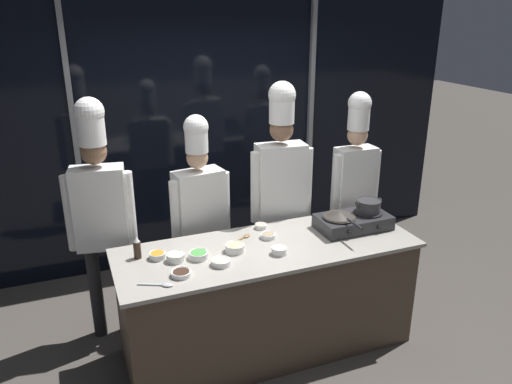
{
  "coord_description": "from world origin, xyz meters",
  "views": [
    {
      "loc": [
        -1.33,
        -3.11,
        2.6
      ],
      "look_at": [
        0.0,
        0.25,
        1.25
      ],
      "focal_mm": 35.0,
      "sensor_mm": 36.0,
      "label": 1
    }
  ],
  "objects": [
    {
      "name": "ground_plane",
      "position": [
        0.0,
        0.0,
        0.0
      ],
      "size": [
        24.0,
        24.0,
        0.0
      ],
      "primitive_type": "plane",
      "color": "#47423D"
    },
    {
      "name": "window_wall_back",
      "position": [
        0.0,
        1.77,
        1.35
      ],
      "size": [
        5.79,
        0.09,
        2.7
      ],
      "color": "black",
      "rests_on": "ground_plane"
    },
    {
      "name": "demo_counter",
      "position": [
        0.0,
        0.0,
        0.45
      ],
      "size": [
        2.29,
        0.81,
        0.9
      ],
      "color": "#4C3D2D",
      "rests_on": "ground_plane"
    },
    {
      "name": "portable_stove",
      "position": [
        0.77,
        0.04,
        0.96
      ],
      "size": [
        0.59,
        0.34,
        0.12
      ],
      "color": "#28282B",
      "rests_on": "demo_counter"
    },
    {
      "name": "frying_pan",
      "position": [
        0.63,
        0.04,
        1.04
      ],
      "size": [
        0.26,
        0.46,
        0.04
      ],
      "color": "#38332D",
      "rests_on": "portable_stove"
    },
    {
      "name": "stock_pot",
      "position": [
        0.9,
        0.04,
        1.08
      ],
      "size": [
        0.23,
        0.2,
        0.11
      ],
      "color": "#333335",
      "rests_on": "portable_stove"
    },
    {
      "name": "squeeze_bottle_soy",
      "position": [
        -0.94,
        0.17,
        0.98
      ],
      "size": [
        0.05,
        0.05,
        0.17
      ],
      "color": "#332319",
      "rests_on": "demo_counter"
    },
    {
      "name": "prep_bowl_soy_glaze",
      "position": [
        -0.71,
        -0.19,
        0.92
      ],
      "size": [
        0.14,
        0.14,
        0.04
      ],
      "color": "white",
      "rests_on": "demo_counter"
    },
    {
      "name": "prep_bowl_scallions",
      "position": [
        -0.54,
        0.01,
        0.93
      ],
      "size": [
        0.14,
        0.14,
        0.05
      ],
      "color": "white",
      "rests_on": "demo_counter"
    },
    {
      "name": "prep_bowl_chicken",
      "position": [
        -0.42,
        -0.15,
        0.92
      ],
      "size": [
        0.14,
        0.14,
        0.04
      ],
      "color": "white",
      "rests_on": "demo_counter"
    },
    {
      "name": "prep_bowl_ginger",
      "position": [
        -0.26,
        0.01,
        0.93
      ],
      "size": [
        0.15,
        0.15,
        0.06
      ],
      "color": "white",
      "rests_on": "demo_counter"
    },
    {
      "name": "prep_bowl_shrimp",
      "position": [
        0.07,
        0.32,
        0.92
      ],
      "size": [
        0.1,
        0.1,
        0.04
      ],
      "color": "white",
      "rests_on": "demo_counter"
    },
    {
      "name": "prep_bowl_rice",
      "position": [
        0.03,
        -0.14,
        0.93
      ],
      "size": [
        0.11,
        0.11,
        0.05
      ],
      "color": "white",
      "rests_on": "demo_counter"
    },
    {
      "name": "prep_bowl_mushrooms",
      "position": [
        0.05,
        0.13,
        0.92
      ],
      "size": [
        0.12,
        0.12,
        0.04
      ],
      "color": "white",
      "rests_on": "demo_counter"
    },
    {
      "name": "prep_bowl_carrots",
      "position": [
        -0.81,
        0.11,
        0.93
      ],
      "size": [
        0.12,
        0.12,
        0.05
      ],
      "color": "white",
      "rests_on": "demo_counter"
    },
    {
      "name": "prep_bowl_bean_sprouts",
      "position": [
        -0.7,
        0.03,
        0.93
      ],
      "size": [
        0.13,
        0.13,
        0.06
      ],
      "color": "white",
      "rests_on": "demo_counter"
    },
    {
      "name": "serving_spoon_slotted",
      "position": [
        -0.86,
        -0.27,
        0.91
      ],
      "size": [
        0.23,
        0.13,
        0.02
      ],
      "color": "#B2B5BA",
      "rests_on": "demo_counter"
    },
    {
      "name": "serving_spoon_solid",
      "position": [
        -0.12,
        0.2,
        0.91
      ],
      "size": [
        0.2,
        0.13,
        0.02
      ],
      "color": "olive",
      "rests_on": "demo_counter"
    },
    {
      "name": "chef_head",
      "position": [
        -1.14,
        0.64,
        1.18
      ],
      "size": [
        0.52,
        0.27,
        1.99
      ],
      "rotation": [
        0.0,
        0.0,
        2.97
      ],
      "color": "#232326",
      "rests_on": "ground_plane"
    },
    {
      "name": "chef_sous",
      "position": [
        -0.35,
        0.66,
        1.04
      ],
      "size": [
        0.53,
        0.27,
        1.8
      ],
      "rotation": [
        0.0,
        0.0,
        3.31
      ],
      "color": "#2D3856",
      "rests_on": "ground_plane"
    },
    {
      "name": "chef_line",
      "position": [
        0.36,
        0.58,
        1.21
      ],
      "size": [
        0.55,
        0.26,
        2.04
      ],
      "rotation": [
        0.0,
        0.0,
        3.05
      ],
      "color": "#4C4C51",
      "rests_on": "ground_plane"
    },
    {
      "name": "chef_pastry",
      "position": [
        1.13,
        0.62,
        1.13
      ],
      "size": [
        0.49,
        0.21,
        1.9
      ],
      "rotation": [
        0.0,
        0.0,
        3.13
      ],
      "color": "#2D3856",
      "rests_on": "ground_plane"
    }
  ]
}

